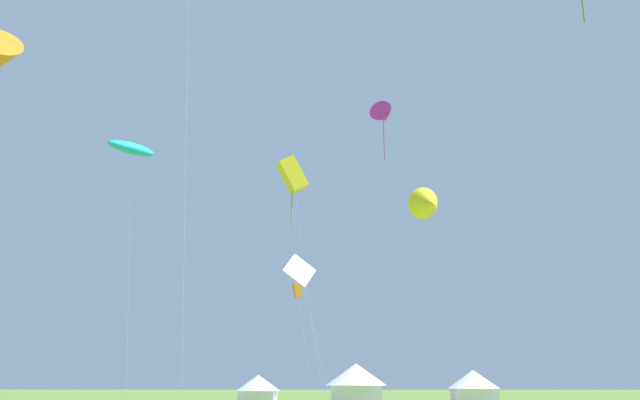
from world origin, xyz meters
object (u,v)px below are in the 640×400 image
object	(u,v)px
kite_yellow_box	(292,175)
kite_magenta_delta	(383,116)
festival_tent_left	(258,388)
festival_tent_center	(356,382)
kite_cyan_parafoil	(131,148)
kite_yellow_delta	(429,204)
kite_orange_box	(297,290)
kite_white_diamond	(300,271)
festival_tent_right	(473,385)

from	to	relation	value
kite_yellow_box	kite_magenta_delta	bearing A→B (deg)	57.59
festival_tent_left	festival_tent_center	distance (m)	8.28
kite_cyan_parafoil	festival_tent_left	world-z (taller)	kite_cyan_parafoil
kite_yellow_delta	kite_orange_box	xyz separation A→B (m)	(-11.44, 8.90, -5.86)
kite_white_diamond	kite_cyan_parafoil	xyz separation A→B (m)	(-13.78, 7.62, 10.97)
kite_yellow_box	festival_tent_center	size ratio (longest dim) A/B	3.35
kite_yellow_delta	kite_cyan_parafoil	world-z (taller)	kite_cyan_parafoil
kite_orange_box	kite_magenta_delta	world-z (taller)	kite_magenta_delta
kite_yellow_box	festival_tent_left	bearing A→B (deg)	106.01
kite_orange_box	kite_cyan_parafoil	size ratio (longest dim) A/B	0.54
kite_yellow_box	kite_cyan_parafoil	world-z (taller)	kite_cyan_parafoil
kite_white_diamond	festival_tent_right	size ratio (longest dim) A/B	2.21
kite_yellow_delta	festival_tent_center	bearing A→B (deg)	141.93
kite_white_diamond	festival_tent_center	xyz separation A→B (m)	(3.57, 17.46, -6.53)
kite_yellow_delta	kite_orange_box	world-z (taller)	kite_yellow_delta
festival_tent_right	kite_magenta_delta	bearing A→B (deg)	-165.19
kite_cyan_parafoil	festival_tent_right	xyz separation A→B (m)	(27.12, 9.84, -17.80)
kite_orange_box	kite_yellow_delta	bearing A→B (deg)	-37.88
kite_magenta_delta	festival_tent_right	world-z (taller)	kite_magenta_delta
kite_cyan_parafoil	kite_yellow_delta	bearing A→B (deg)	12.14
kite_white_diamond	festival_tent_left	xyz separation A→B (m)	(-4.69, 17.46, -7.04)
kite_yellow_box	kite_magenta_delta	xyz separation A→B (m)	(7.24, 11.40, 9.16)
festival_tent_left	festival_tent_center	size ratio (longest dim) A/B	0.72
kite_yellow_delta	kite_orange_box	distance (m)	15.63
kite_yellow_box	kite_orange_box	distance (m)	18.32
kite_yellow_delta	festival_tent_left	size ratio (longest dim) A/B	4.73
festival_tent_center	festival_tent_right	xyz separation A→B (m)	(9.77, 0.00, -0.30)
kite_yellow_delta	kite_white_diamond	size ratio (longest dim) A/B	1.84
kite_cyan_parafoil	festival_tent_left	distance (m)	22.45
kite_orange_box	kite_cyan_parafoil	world-z (taller)	kite_cyan_parafoil
kite_cyan_parafoil	kite_yellow_box	bearing A→B (deg)	-14.84
kite_white_diamond	kite_cyan_parafoil	size ratio (longest dim) A/B	0.48
kite_orange_box	festival_tent_center	world-z (taller)	kite_orange_box
kite_yellow_box	kite_magenta_delta	distance (m)	16.32
kite_magenta_delta	festival_tent_left	bearing A→B (deg)	170.48
festival_tent_center	kite_yellow_box	bearing A→B (deg)	-108.61
festival_tent_center	festival_tent_right	world-z (taller)	festival_tent_center
kite_white_diamond	festival_tent_right	bearing A→B (deg)	52.60
kite_yellow_delta	festival_tent_left	xyz separation A→B (m)	(-14.38, 4.79, -14.65)
kite_yellow_box	festival_tent_right	size ratio (longest dim) A/B	4.00
festival_tent_center	kite_orange_box	bearing A→B (deg)	142.35
kite_yellow_delta	kite_magenta_delta	world-z (taller)	kite_magenta_delta
festival_tent_right	kite_cyan_parafoil	bearing A→B (deg)	-160.06
festival_tent_left	kite_white_diamond	bearing A→B (deg)	-74.96
kite_yellow_box	kite_white_diamond	distance (m)	8.68
kite_orange_box	kite_magenta_delta	distance (m)	18.01
kite_yellow_delta	festival_tent_center	world-z (taller)	kite_yellow_delta
kite_cyan_parafoil	festival_tent_center	distance (m)	26.54
kite_yellow_box	festival_tent_center	distance (m)	19.83
kite_cyan_parafoil	kite_magenta_delta	size ratio (longest dim) A/B	0.76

